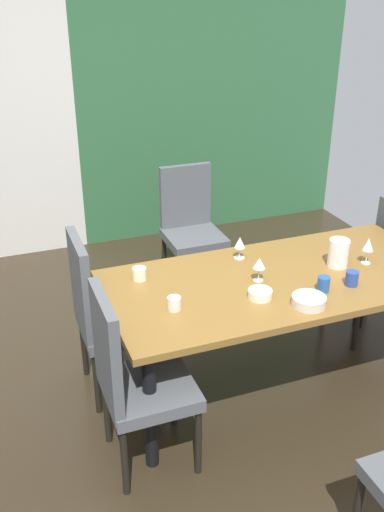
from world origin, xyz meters
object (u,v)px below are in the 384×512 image
chair_right_far (379,264)px  chair_left_near (132,376)px  serving_bowl_south (260,294)px  chair_left_far (103,312)px  cup_near_window (139,274)px  cup_rear (352,278)px  wine_glass_left (259,264)px  pitcher_right (339,253)px  chair_head_far (190,223)px  wine_glass_center (240,243)px  serving_bowl_east (309,301)px  cup_north (174,303)px  cup_west (324,284)px  dining_table (279,289)px  wine_glass_front (368,245)px

chair_right_far → chair_left_near: chair_left_near is taller
chair_left_near → serving_bowl_south: size_ratio=7.77×
chair_left_far → cup_near_window: 0.32m
cup_rear → wine_glass_left: bearing=153.5°
cup_rear → pitcher_right: (0.06, 0.23, 0.04)m
serving_bowl_south → pitcher_right: 0.63m
chair_head_far → wine_glass_center: bearing=85.2°
serving_bowl_south → chair_left_far: bearing=147.7°
chair_head_far → cup_near_window: bearing=57.1°
serving_bowl_east → pitcher_right: (0.40, 0.33, 0.06)m
wine_glass_center → cup_rear: wine_glass_center is taller
serving_bowl_east → pitcher_right: pitcher_right is taller
wine_glass_left → cup_near_window: size_ratio=1.78×
chair_left_far → cup_north: bearing=34.3°
pitcher_right → wine_glass_center: bearing=149.1°
chair_right_far → chair_left_near: (-1.93, -0.63, 0.03)m
wine_glass_center → cup_west: wine_glass_center is taller
cup_rear → serving_bowl_east: bearing=-162.8°
serving_bowl_east → cup_west: size_ratio=2.11×
chair_left_near → serving_bowl_east: bearing=89.3°
wine_glass_left → cup_west: wine_glass_left is taller
wine_glass_center → serving_bowl_east: wine_glass_center is taller
dining_table → wine_glass_center: size_ratio=14.18×
chair_head_far → chair_right_far: size_ratio=1.06×
wine_glass_center → cup_north: wine_glass_center is taller
serving_bowl_south → cup_near_window: 0.69m
chair_left_far → chair_left_near: size_ratio=1.01×
chair_left_near → cup_rear: 1.33m
chair_right_far → serving_bowl_south: chair_right_far is taller
wine_glass_center → serving_bowl_east: 0.65m
wine_glass_left → chair_right_far: bearing=15.6°
chair_head_far → cup_west: chair_head_far is taller
chair_left_far → serving_bowl_east: chair_left_far is taller
wine_glass_front → pitcher_right: size_ratio=0.96×
cup_near_window → pitcher_right: 1.18m
chair_left_far → wine_glass_left: chair_left_far is taller
chair_left_far → chair_left_near: bearing=0.1°
cup_near_window → chair_left_near: bearing=-110.3°
serving_bowl_east → cup_rear: (0.34, 0.10, 0.02)m
cup_north → cup_rear: 1.01m
cup_north → wine_glass_center: bearing=36.7°
pitcher_right → serving_bowl_east: bearing=-140.0°
chair_head_far → wine_glass_front: chair_head_far is taller
chair_right_far → cup_near_window: size_ratio=11.68×
chair_left_far → cup_near_window: (0.21, -0.05, 0.24)m
cup_rear → cup_north: bearing=174.0°
wine_glass_front → cup_north: bearing=-175.8°
pitcher_right → chair_left_far: bearing=167.3°
serving_bowl_south → chair_right_far: bearing=22.3°
wine_glass_front → cup_west: wine_glass_front is taller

